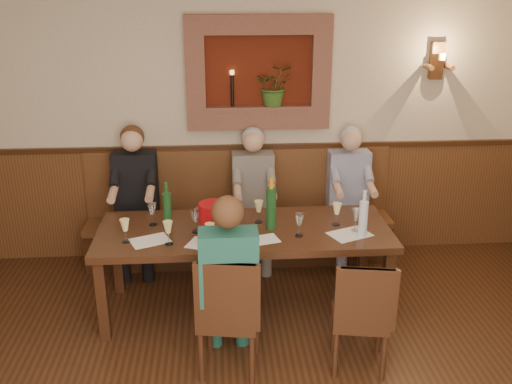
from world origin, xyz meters
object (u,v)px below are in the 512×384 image
bench (240,229)px  person_chair_front (229,298)px  dining_table (244,237)px  wine_bottle_green_b (167,209)px  person_bench_left (136,212)px  wine_bottle_green_a (271,208)px  spittoon_bucket (214,219)px  chair_near_left (229,336)px  person_bench_right (349,208)px  water_bottle (363,218)px  chair_near_right (359,336)px  person_bench_mid (254,211)px

bench → person_chair_front: (-0.15, -1.72, 0.24)m
dining_table → wine_bottle_green_b: 0.67m
person_bench_left → wine_bottle_green_a: bearing=-35.1°
dining_table → spittoon_bucket: spittoon_bucket is taller
chair_near_left → wine_bottle_green_a: 1.10m
person_bench_right → water_bottle: bearing=-97.6°
person_bench_right → dining_table: bearing=-141.9°
chair_near_right → wine_bottle_green_b: (-1.41, 0.93, 0.65)m
wine_bottle_green_b → person_bench_left: bearing=115.9°
person_chair_front → spittoon_bucket: bearing=98.3°
bench → wine_bottle_green_b: (-0.63, -0.86, 0.58)m
bench → chair_near_left: size_ratio=3.19×
person_bench_right → person_bench_mid: bearing=-180.0°
person_bench_left → person_chair_front: person_bench_left is taller
chair_near_right → wine_bottle_green_a: 1.21m
wine_bottle_green_b → bench: bearing=53.9°
chair_near_right → wine_bottle_green_a: bearing=133.7°
chair_near_right → wine_bottle_green_b: 1.81m
chair_near_left → person_chair_front: (0.00, 0.03, 0.29)m
bench → person_bench_mid: bearing=-38.1°
chair_near_left → spittoon_bucket: 0.94m
person_bench_left → spittoon_bucket: 1.24m
wine_bottle_green_b → water_bottle: bearing=-10.8°
person_bench_mid → person_chair_front: person_bench_mid is taller
chair_near_left → water_bottle: 1.39m
chair_near_left → person_chair_front: bearing=93.4°
person_bench_mid → spittoon_bucket: (-0.38, -0.94, 0.32)m
person_bench_left → wine_bottle_green_b: size_ratio=3.66×
person_chair_front → wine_bottle_green_a: (0.37, 0.76, 0.37)m
wine_bottle_green_b → person_bench_right: bearing=24.0°
chair_near_left → person_bench_mid: person_bench_mid is taller
person_bench_right → water_bottle: 1.11m
person_bench_left → wine_bottle_green_a: (1.21, -0.85, 0.35)m
bench → chair_near_left: 1.76m
bench → wine_bottle_green_a: bearing=-77.1°
dining_table → person_bench_right: (1.07, 0.84, -0.11)m
spittoon_bucket → chair_near_right: bearing=-35.9°
bench → spittoon_bucket: size_ratio=11.13×
chair_near_right → spittoon_bucket: size_ratio=3.27×
spittoon_bucket → wine_bottle_green_b: (-0.38, 0.19, 0.02)m
bench → water_bottle: size_ratio=7.82×
water_bottle → chair_near_left: bearing=-151.1°
person_bench_mid → chair_near_right: bearing=-69.0°
dining_table → person_bench_right: size_ratio=1.75×
person_chair_front → spittoon_bucket: person_chair_front is taller
dining_table → person_bench_right: 1.36m
bench → chair_near_right: bench is taller
chair_near_left → wine_bottle_green_b: wine_bottle_green_b is taller
bench → chair_near_left: bearing=-95.0°
wine_bottle_green_b → person_bench_mid: bearing=44.8°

